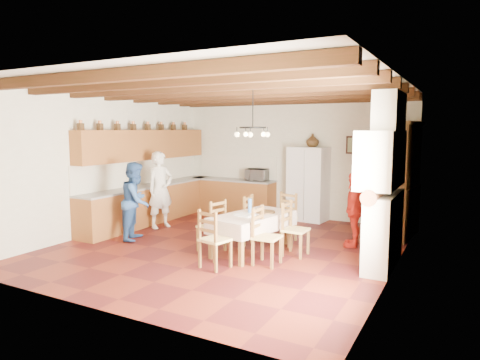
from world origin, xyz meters
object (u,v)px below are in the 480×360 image
refrigerator (309,184)px  person_woman_blue (136,201)px  hutch (401,180)px  microwave (257,175)px  chair_end_near (215,238)px  chair_left_far (240,219)px  chair_left_near (211,225)px  person_woman_red (354,209)px  chair_right_far (296,229)px  chair_right_near (267,236)px  dining_table (252,219)px  chair_end_far (283,217)px  person_man (160,190)px

refrigerator → person_woman_blue: 4.23m
hutch → microwave: size_ratio=4.36×
chair_end_near → chair_left_far: bearing=-64.2°
chair_left_near → person_woman_red: (2.21, 1.56, 0.24)m
chair_right_far → chair_right_near: bearing=163.9°
dining_table → chair_end_far: chair_end_far is taller
chair_right_near → chair_end_far: 1.56m
chair_end_far → person_man: person_man is taller
chair_end_near → chair_end_far: (0.33, 2.06, 0.00)m
person_woman_red → chair_left_near: bearing=-62.5°
dining_table → chair_right_near: size_ratio=1.83×
person_woman_blue → chair_right_far: bearing=-104.3°
chair_right_far → microwave: bearing=38.6°
chair_left_near → chair_left_far: bearing=178.6°
chair_left_near → person_man: person_man is taller
chair_right_near → hutch: bearing=-28.7°
chair_end_far → person_woman_red: size_ratio=0.67×
chair_right_near → person_woman_blue: person_woman_blue is taller
chair_end_far → person_woman_red: bearing=24.2°
chair_left_near → chair_end_far: 1.56m
chair_end_near → refrigerator: bearing=-78.8°
microwave → person_woman_red: bearing=-35.0°
hutch → person_woman_blue: hutch is taller
chair_left_near → chair_right_near: (1.23, -0.24, 0.00)m
chair_right_far → dining_table: bearing=108.9°
person_man → person_woman_red: bearing=-64.8°
chair_end_far → microwave: size_ratio=1.76×
refrigerator → chair_left_near: 3.55m
chair_end_near → microwave: (-1.27, 4.13, 0.57)m
chair_end_near → person_man: person_man is taller
refrigerator → chair_end_near: size_ratio=1.87×
dining_table → person_woman_red: size_ratio=1.22×
microwave → chair_end_far: bearing=-55.8°
chair_right_far → chair_end_far: size_ratio=1.00×
person_woman_red → chair_end_far: bearing=-86.0°
chair_right_far → chair_left_far: bearing=79.6°
refrigerator → chair_right_far: 3.12m
dining_table → microwave: bearing=114.7°
chair_end_near → chair_right_near: bearing=-128.9°
dining_table → chair_left_near: chair_left_near is taller
person_man → microwave: 2.64m
chair_right_near → chair_end_near: same height
chair_end_near → person_man: 3.19m
dining_table → chair_left_far: chair_left_far is taller
person_man → chair_left_near: bearing=-99.3°
dining_table → chair_end_far: 1.07m
chair_end_far → hutch: bearing=49.3°
refrigerator → person_woman_red: size_ratio=1.24×
chair_right_far → person_woman_blue: person_woman_blue is taller
person_woman_blue → person_woman_red: size_ratio=1.09×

